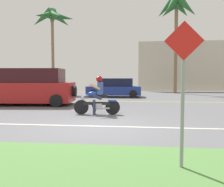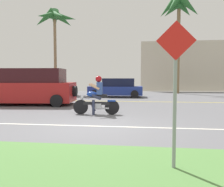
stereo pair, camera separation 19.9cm
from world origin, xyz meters
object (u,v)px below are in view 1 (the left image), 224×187
object	(u,v)px
parked_car_0	(38,88)
motorcyclist	(97,98)
suv_nearby	(31,87)
palm_tree_1	(53,20)
street_sign	(183,81)
parked_car_1	(115,88)
palm_tree_0	(177,12)

from	to	relation	value
parked_car_0	motorcyclist	bearing A→B (deg)	-54.36
suv_nearby	parked_car_0	size ratio (longest dim) A/B	1.14
motorcyclist	palm_tree_1	world-z (taller)	palm_tree_1
suv_nearby	street_sign	bearing A→B (deg)	-52.74
motorcyclist	palm_tree_1	distance (m)	15.01
suv_nearby	street_sign	xyz separation A→B (m)	(6.59, -8.66, 0.52)
palm_tree_1	motorcyclist	bearing A→B (deg)	-62.98
parked_car_1	palm_tree_1	size ratio (longest dim) A/B	0.52
suv_nearby	parked_car_0	bearing A→B (deg)	110.26
suv_nearby	parked_car_1	bearing A→B (deg)	54.64
suv_nearby	parked_car_1	world-z (taller)	suv_nearby
suv_nearby	street_sign	size ratio (longest dim) A/B	2.04
palm_tree_0	parked_car_0	bearing A→B (deg)	-159.59
street_sign	parked_car_1	bearing A→B (deg)	99.98
parked_car_0	parked_car_1	bearing A→B (deg)	-2.32
motorcyclist	palm_tree_0	size ratio (longest dim) A/B	0.21
suv_nearby	parked_car_1	size ratio (longest dim) A/B	1.20
palm_tree_0	palm_tree_1	xyz separation A→B (m)	(-11.26, -0.98, -0.67)
parked_car_1	palm_tree_0	xyz separation A→B (m)	(5.18, 4.51, 6.78)
parked_car_0	parked_car_1	world-z (taller)	parked_car_1
parked_car_1	palm_tree_1	xyz separation A→B (m)	(-6.09, 3.53, 6.11)
parked_car_1	street_sign	bearing A→B (deg)	-80.02
suv_nearby	street_sign	world-z (taller)	street_sign
parked_car_0	palm_tree_0	world-z (taller)	palm_tree_0
parked_car_0	street_sign	distance (m)	17.10
parked_car_1	palm_tree_0	size ratio (longest dim) A/B	0.47
parked_car_0	palm_tree_0	distance (m)	13.96
parked_car_0	parked_car_1	size ratio (longest dim) A/B	1.05
motorcyclist	suv_nearby	world-z (taller)	suv_nearby
parked_car_0	palm_tree_1	xyz separation A→B (m)	(0.18, 3.28, 6.11)
parked_car_0	street_sign	xyz separation A→B (m)	(8.79, -14.64, 0.82)
suv_nearby	palm_tree_0	xyz separation A→B (m)	(9.23, 10.23, 6.48)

